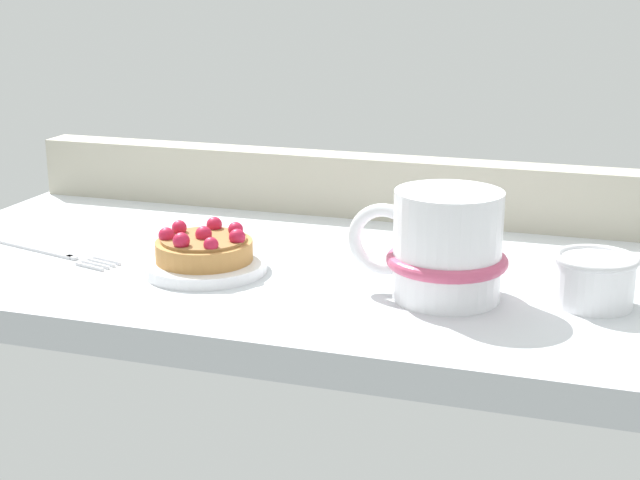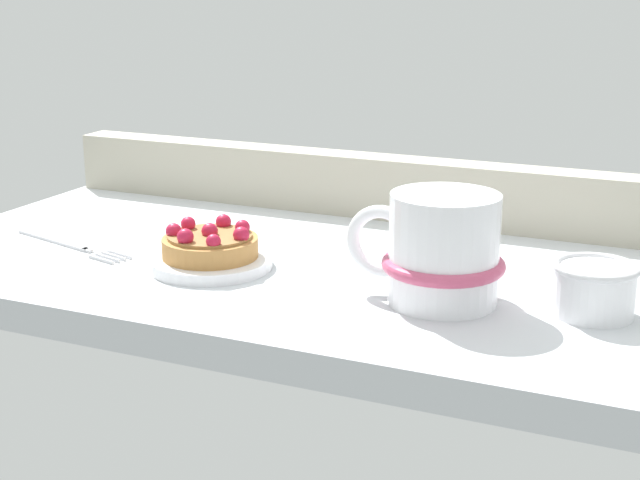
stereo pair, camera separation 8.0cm
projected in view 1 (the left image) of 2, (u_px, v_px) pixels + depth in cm
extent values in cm
cube|color=silver|center=(301.00, 275.00, 87.79)|extent=(77.73, 40.38, 2.89)
cube|color=#B2AD99|center=(354.00, 185.00, 103.00)|extent=(76.17, 4.15, 6.69)
cylinder|color=white|center=(205.00, 266.00, 84.08)|extent=(11.35, 11.35, 1.05)
cylinder|color=white|center=(205.00, 268.00, 84.15)|extent=(6.24, 6.24, 0.53)
cylinder|color=#B77F42|center=(204.00, 250.00, 83.68)|extent=(8.78, 8.78, 1.80)
cylinder|color=olive|center=(204.00, 239.00, 83.39)|extent=(7.73, 7.73, 0.30)
sphere|color=#B71938|center=(204.00, 234.00, 83.26)|extent=(1.51, 1.51, 1.51)
sphere|color=#B71938|center=(237.00, 237.00, 82.23)|extent=(1.48, 1.48, 1.48)
sphere|color=#B71938|center=(236.00, 229.00, 84.56)|extent=(1.39, 1.39, 1.39)
sphere|color=#B71938|center=(214.00, 225.00, 86.33)|extent=(1.47, 1.47, 1.47)
sphere|color=#B71938|center=(179.00, 228.00, 85.03)|extent=(1.39, 1.39, 1.39)
sphere|color=#B71938|center=(167.00, 235.00, 83.11)|extent=(1.49, 1.49, 1.49)
sphere|color=#B71938|center=(181.00, 241.00, 80.77)|extent=(1.51, 1.51, 1.51)
sphere|color=#B71938|center=(211.00, 245.00, 80.29)|extent=(1.32, 1.32, 1.32)
cylinder|color=white|center=(447.00, 245.00, 76.08)|extent=(8.95, 8.95, 9.15)
torus|color=#C64C70|center=(447.00, 260.00, 76.44)|extent=(10.09, 10.09, 1.10)
torus|color=white|center=(384.00, 240.00, 77.67)|extent=(6.23, 1.11, 6.23)
cube|color=silver|center=(33.00, 247.00, 90.52)|extent=(10.81, 3.54, 0.60)
cube|color=silver|center=(72.00, 256.00, 87.63)|extent=(1.30, 0.85, 0.60)
cube|color=silver|center=(89.00, 265.00, 84.91)|extent=(3.44, 1.14, 0.60)
cube|color=silver|center=(95.00, 263.00, 85.50)|extent=(3.44, 1.14, 0.60)
cube|color=silver|center=(101.00, 261.00, 86.09)|extent=(3.44, 1.14, 0.60)
cube|color=silver|center=(107.00, 259.00, 86.68)|extent=(3.44, 1.14, 0.60)
cylinder|color=white|center=(594.00, 282.00, 75.15)|extent=(6.32, 6.32, 3.98)
torus|color=silver|center=(596.00, 258.00, 74.59)|extent=(6.80, 6.80, 0.60)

